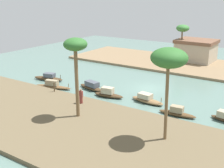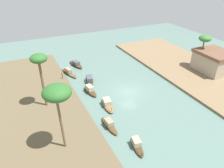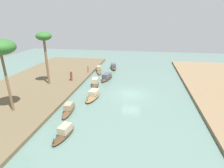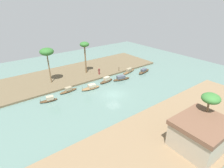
{
  "view_description": "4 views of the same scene",
  "coord_description": "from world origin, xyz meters",
  "px_view_note": "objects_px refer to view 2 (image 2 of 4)",
  "views": [
    {
      "loc": [
        16.41,
        -33.32,
        12.15
      ],
      "look_at": [
        -3.39,
        -3.57,
        0.92
      ],
      "focal_mm": 46.95,
      "sensor_mm": 36.0,
      "label": 1
    },
    {
      "loc": [
        26.49,
        -15.48,
        18.19
      ],
      "look_at": [
        -1.89,
        -2.13,
        1.0
      ],
      "focal_mm": 35.21,
      "sensor_mm": 36.0,
      "label": 2
    },
    {
      "loc": [
        25.02,
        1.51,
        10.15
      ],
      "look_at": [
        -0.75,
        -2.84,
        1.05
      ],
      "focal_mm": 30.93,
      "sensor_mm": 36.0,
      "label": 3
    },
    {
      "loc": [
        19.9,
        25.43,
        17.4
      ],
      "look_at": [
        -1.56,
        -2.53,
        0.95
      ],
      "focal_mm": 29.48,
      "sensor_mm": 36.0,
      "label": 4
    }
  ],
  "objects_px": {
    "palm_tree_right_tall": "(205,39)",
    "sampan_with_tall_canopy": "(90,90)",
    "sampan_upstream_small": "(109,125)",
    "sampan_midstream": "(89,80)",
    "sampan_downstream_large": "(107,104)",
    "sampan_near_left_bank": "(76,64)",
    "palm_tree_left_far": "(57,94)",
    "person_on_near_bank": "(63,90)",
    "palm_tree_left_near": "(39,62)",
    "riverside_building": "(214,61)",
    "sampan_foreground": "(137,145)",
    "mooring_post": "(62,76)",
    "sampan_with_red_awning": "(69,72)"
  },
  "relations": [
    {
      "from": "mooring_post",
      "to": "palm_tree_left_far",
      "type": "xyz_separation_m",
      "value": [
        16.43,
        -3.9,
        6.29
      ]
    },
    {
      "from": "palm_tree_right_tall",
      "to": "sampan_with_tall_canopy",
      "type": "bearing_deg",
      "value": -90.84
    },
    {
      "from": "mooring_post",
      "to": "palm_tree_left_far",
      "type": "bearing_deg",
      "value": -13.34
    },
    {
      "from": "sampan_with_tall_canopy",
      "to": "person_on_near_bank",
      "type": "relative_size",
      "value": 2.34
    },
    {
      "from": "sampan_downstream_large",
      "to": "sampan_near_left_bank",
      "type": "height_order",
      "value": "sampan_near_left_bank"
    },
    {
      "from": "sampan_downstream_large",
      "to": "riverside_building",
      "type": "distance_m",
      "value": 22.88
    },
    {
      "from": "palm_tree_left_far",
      "to": "person_on_near_bank",
      "type": "bearing_deg",
      "value": 166.65
    },
    {
      "from": "sampan_with_tall_canopy",
      "to": "sampan_foreground",
      "type": "height_order",
      "value": "sampan_with_tall_canopy"
    },
    {
      "from": "sampan_foreground",
      "to": "palm_tree_left_far",
      "type": "xyz_separation_m",
      "value": [
        -3.23,
        -7.41,
        6.84
      ]
    },
    {
      "from": "mooring_post",
      "to": "palm_tree_right_tall",
      "type": "distance_m",
      "value": 27.03
    },
    {
      "from": "sampan_upstream_small",
      "to": "person_on_near_bank",
      "type": "distance_m",
      "value": 10.46
    },
    {
      "from": "palm_tree_right_tall",
      "to": "riverside_building",
      "type": "distance_m",
      "value": 4.44
    },
    {
      "from": "palm_tree_left_far",
      "to": "palm_tree_right_tall",
      "type": "distance_m",
      "value": 31.33
    },
    {
      "from": "palm_tree_left_far",
      "to": "palm_tree_right_tall",
      "type": "relative_size",
      "value": 1.23
    },
    {
      "from": "sampan_near_left_bank",
      "to": "palm_tree_left_near",
      "type": "relative_size",
      "value": 0.61
    },
    {
      "from": "sampan_with_tall_canopy",
      "to": "riverside_building",
      "type": "xyz_separation_m",
      "value": [
        2.77,
        23.66,
        1.86
      ]
    },
    {
      "from": "sampan_downstream_large",
      "to": "sampan_near_left_bank",
      "type": "distance_m",
      "value": 15.87
    },
    {
      "from": "sampan_near_left_bank",
      "to": "person_on_near_bank",
      "type": "height_order",
      "value": "person_on_near_bank"
    },
    {
      "from": "sampan_with_tall_canopy",
      "to": "person_on_near_bank",
      "type": "bearing_deg",
      "value": -109.15
    },
    {
      "from": "sampan_with_tall_canopy",
      "to": "sampan_near_left_bank",
      "type": "height_order",
      "value": "sampan_with_tall_canopy"
    },
    {
      "from": "sampan_with_tall_canopy",
      "to": "sampan_near_left_bank",
      "type": "relative_size",
      "value": 0.82
    },
    {
      "from": "sampan_upstream_small",
      "to": "sampan_foreground",
      "type": "bearing_deg",
      "value": 12.71
    },
    {
      "from": "sampan_upstream_small",
      "to": "sampan_midstream",
      "type": "bearing_deg",
      "value": 167.4
    },
    {
      "from": "sampan_foreground",
      "to": "sampan_midstream",
      "type": "distance_m",
      "value": 17.01
    },
    {
      "from": "sampan_midstream",
      "to": "sampan_downstream_large",
      "type": "xyz_separation_m",
      "value": [
        8.16,
        -0.24,
        -0.05
      ]
    },
    {
      "from": "sampan_midstream",
      "to": "sampan_downstream_large",
      "type": "bearing_deg",
      "value": 10.35
    },
    {
      "from": "sampan_downstream_large",
      "to": "mooring_post",
      "type": "xyz_separation_m",
      "value": [
        -10.82,
        -3.85,
        0.55
      ]
    },
    {
      "from": "person_on_near_bank",
      "to": "palm_tree_left_near",
      "type": "distance_m",
      "value": 6.96
    },
    {
      "from": "sampan_foreground",
      "to": "sampan_upstream_small",
      "type": "distance_m",
      "value": 4.7
    },
    {
      "from": "sampan_with_tall_canopy",
      "to": "palm_tree_left_far",
      "type": "height_order",
      "value": "palm_tree_left_far"
    },
    {
      "from": "person_on_near_bank",
      "to": "mooring_post",
      "type": "height_order",
      "value": "person_on_near_bank"
    },
    {
      "from": "sampan_midstream",
      "to": "sampan_near_left_bank",
      "type": "xyz_separation_m",
      "value": [
        -7.71,
        -0.11,
        -0.04
      ]
    },
    {
      "from": "sampan_midstream",
      "to": "palm_tree_right_tall",
      "type": "bearing_deg",
      "value": 92.15
    },
    {
      "from": "sampan_near_left_bank",
      "to": "riverside_building",
      "type": "relative_size",
      "value": 0.7
    },
    {
      "from": "palm_tree_left_far",
      "to": "palm_tree_right_tall",
      "type": "height_order",
      "value": "palm_tree_left_far"
    },
    {
      "from": "person_on_near_bank",
      "to": "mooring_post",
      "type": "xyz_separation_m",
      "value": [
        -5.3,
        1.25,
        -0.17
      ]
    },
    {
      "from": "sampan_with_red_awning",
      "to": "riverside_building",
      "type": "xyz_separation_m",
      "value": [
        10.77,
        24.92,
        1.91
      ]
    },
    {
      "from": "sampan_downstream_large",
      "to": "palm_tree_left_near",
      "type": "bearing_deg",
      "value": -107.48
    },
    {
      "from": "sampan_near_left_bank",
      "to": "mooring_post",
      "type": "xyz_separation_m",
      "value": [
        5.05,
        -3.98,
        0.55
      ]
    },
    {
      "from": "sampan_midstream",
      "to": "palm_tree_left_far",
      "type": "distance_m",
      "value": 17.3
    },
    {
      "from": "palm_tree_right_tall",
      "to": "mooring_post",
      "type": "bearing_deg",
      "value": -104.03
    },
    {
      "from": "sampan_downstream_large",
      "to": "sampan_with_red_awning",
      "type": "bearing_deg",
      "value": -163.79
    },
    {
      "from": "palm_tree_left_far",
      "to": "mooring_post",
      "type": "bearing_deg",
      "value": 166.66
    },
    {
      "from": "sampan_midstream",
      "to": "palm_tree_right_tall",
      "type": "xyz_separation_m",
      "value": [
        3.78,
        21.69,
        5.5
      ]
    },
    {
      "from": "sampan_with_tall_canopy",
      "to": "sampan_upstream_small",
      "type": "distance_m",
      "value": 9.08
    },
    {
      "from": "sampan_foreground",
      "to": "person_on_near_bank",
      "type": "xyz_separation_m",
      "value": [
        -14.36,
        -4.77,
        0.72
      ]
    },
    {
      "from": "sampan_with_red_awning",
      "to": "palm_tree_left_near",
      "type": "xyz_separation_m",
      "value": [
        9.18,
        -5.81,
        6.73
      ]
    },
    {
      "from": "sampan_with_red_awning",
      "to": "sampan_midstream",
      "type": "distance_m",
      "value": 5.18
    },
    {
      "from": "palm_tree_left_near",
      "to": "palm_tree_right_tall",
      "type": "height_order",
      "value": "palm_tree_left_near"
    },
    {
      "from": "sampan_midstream",
      "to": "palm_tree_right_tall",
      "type": "relative_size",
      "value": 0.7
    }
  ]
}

